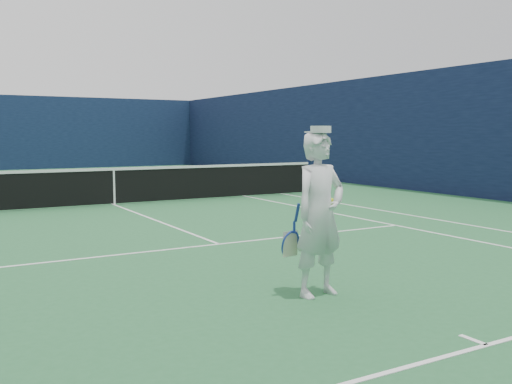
# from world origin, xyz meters

# --- Properties ---
(ground) EXTENTS (80.00, 80.00, 0.00)m
(ground) POSITION_xyz_m (0.00, 0.00, 0.00)
(ground) COLOR #256336
(ground) RESTS_ON ground
(court_markings) EXTENTS (11.03, 23.83, 0.01)m
(court_markings) POSITION_xyz_m (0.00, 0.00, 0.00)
(court_markings) COLOR white
(court_markings) RESTS_ON ground
(windscreen_fence) EXTENTS (20.12, 36.12, 4.00)m
(windscreen_fence) POSITION_xyz_m (0.00, 0.00, 2.00)
(windscreen_fence) COLOR #101D3B
(windscreen_fence) RESTS_ON ground
(tennis_net) EXTENTS (12.88, 0.09, 1.07)m
(tennis_net) POSITION_xyz_m (0.00, 0.00, 0.55)
(tennis_net) COLOR #141E4C
(tennis_net) RESTS_ON ground
(tennis_player) EXTENTS (0.83, 0.55, 2.00)m
(tennis_player) POSITION_xyz_m (-0.35, -9.81, 0.97)
(tennis_player) COLOR white
(tennis_player) RESTS_ON ground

